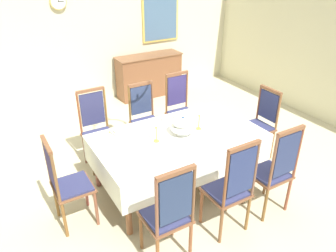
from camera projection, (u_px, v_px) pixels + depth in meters
name	position (u px, v px, depth m)	size (l,w,h in m)	color
ground	(176.00, 182.00, 4.58)	(6.77, 6.56, 0.04)	beige
back_wall	(86.00, 19.00, 6.32)	(6.77, 0.08, 3.41)	beige
dining_table	(178.00, 140.00, 4.22)	(2.10, 1.21, 0.76)	brown
tablecloth	(178.00, 141.00, 4.23)	(2.12, 1.23, 0.37)	white
chair_south_a	(169.00, 213.00, 3.15)	(0.44, 0.42, 1.17)	brown
chair_north_a	(97.00, 128.00, 4.70)	(0.44, 0.42, 1.16)	brown
chair_south_b	(231.00, 187.00, 3.49)	(0.44, 0.42, 1.20)	brown
chair_north_b	(145.00, 117.00, 5.05)	(0.44, 0.42, 1.10)	brown
chair_south_c	(274.00, 169.00, 3.79)	(0.44, 0.42, 1.19)	brown
chair_north_c	(181.00, 108.00, 5.34)	(0.44, 0.42, 1.15)	brown
chair_head_west	(66.00, 182.00, 3.61)	(0.42, 0.44, 1.12)	brown
chair_head_east	(260.00, 122.00, 4.92)	(0.42, 0.44, 1.08)	brown
soup_tureen	(183.00, 126.00, 4.16)	(0.31, 0.31, 0.25)	silver
candlestick_west	(156.00, 133.00, 3.98)	(0.07, 0.07, 0.31)	gold
candlestick_east	(199.00, 121.00, 4.27)	(0.07, 0.07, 0.32)	gold
bowl_near_left	(167.00, 119.00, 4.55)	(0.17, 0.17, 0.04)	silver
bowl_near_right	(120.00, 130.00, 4.25)	(0.17, 0.17, 0.03)	silver
spoon_primary	(173.00, 117.00, 4.63)	(0.03, 0.18, 0.01)	gold
spoon_secondary	(111.00, 133.00, 4.23)	(0.06, 0.17, 0.01)	gold
sideboard	(149.00, 75.00, 7.18)	(1.44, 0.48, 0.90)	brown
mounted_clock	(58.00, 1.00, 5.87)	(0.30, 0.06, 0.30)	#D1B251
framed_painting	(160.00, 12.00, 6.98)	(0.86, 0.05, 1.23)	#D1B251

